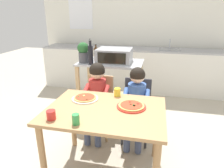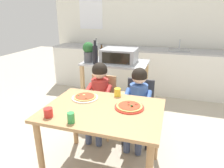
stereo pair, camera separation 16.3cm
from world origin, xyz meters
name	(u,v)px [view 1 (the left image)]	position (x,y,z in m)	size (l,w,h in m)	color
ground_plane	(124,118)	(0.00, 1.16, 0.00)	(11.63, 11.63, 0.00)	#B7AD99
back_wall_tiled	(138,25)	(0.00, 2.97, 1.35)	(4.43, 0.13, 2.70)	white
kitchen_counter	(135,69)	(0.00, 2.56, 0.45)	(3.99, 0.60, 1.10)	silver
kitchen_island_cart	(111,81)	(-0.23, 1.22, 0.61)	(0.96, 0.60, 0.91)	#B7BABF
toaster_oven	(114,56)	(-0.17, 1.20, 1.01)	(0.50, 0.41, 0.20)	#999BA0
bottle_slim_sauce	(96,53)	(-0.49, 1.34, 1.01)	(0.06, 0.06, 0.24)	#4C2D14
bottle_squat_spirits	(90,50)	(-0.61, 1.40, 1.04)	(0.05, 0.05, 0.31)	#ADB7B2
bottle_dark_olive_oil	(91,54)	(-0.47, 1.01, 1.05)	(0.07, 0.07, 0.34)	black
potted_herb_plant	(83,52)	(-0.61, 1.09, 1.07)	(0.17, 0.17, 0.30)	#4C4C51
dining_table	(105,119)	(0.00, 0.00, 0.63)	(1.14, 0.82, 0.74)	#AD7F51
dining_chair_left	(99,101)	(-0.27, 0.70, 0.48)	(0.36, 0.36, 0.81)	tan
dining_chair_right	(137,106)	(0.24, 0.68, 0.48)	(0.36, 0.36, 0.81)	#333338
child_in_red_shirt	(96,92)	(-0.27, 0.58, 0.67)	(0.32, 0.42, 1.01)	#424C6B
child_in_blue_striped_shirt	(136,98)	(0.24, 0.56, 0.64)	(0.32, 0.42, 0.99)	#424C6B
pizza_plate_white	(85,98)	(-0.27, 0.18, 0.76)	(0.28, 0.28, 0.03)	white
pizza_plate_red_rimmed	(131,106)	(0.24, 0.09, 0.76)	(0.29, 0.29, 0.03)	red
drinking_cup_yellow	(117,92)	(0.05, 0.34, 0.79)	(0.07, 0.07, 0.09)	yellow
drinking_cup_green	(76,119)	(-0.17, -0.32, 0.79)	(0.06, 0.06, 0.09)	green
drinking_cup_red	(51,115)	(-0.41, -0.29, 0.78)	(0.08, 0.08, 0.08)	red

